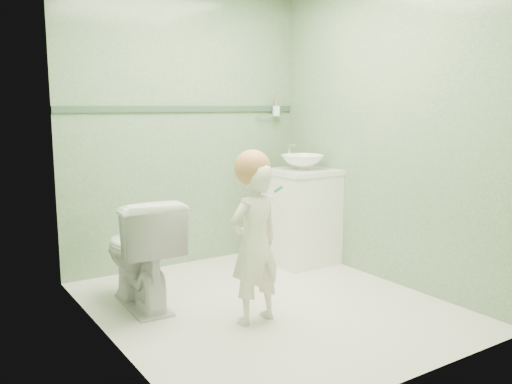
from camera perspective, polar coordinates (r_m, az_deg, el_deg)
ground at (r=3.84m, az=1.25°, el=-11.88°), size 2.50×2.50×0.00m
room_shell at (r=3.59m, az=1.32°, el=6.32°), size 2.50×2.54×2.40m
trim_stripe at (r=4.66m, az=-7.43°, el=8.74°), size 2.20×0.02×0.05m
vanity at (r=4.75m, az=4.87°, el=-2.77°), size 0.52×0.50×0.80m
counter at (r=4.68m, az=4.94°, el=2.15°), size 0.54×0.52×0.04m
basin at (r=4.67m, az=4.95°, el=3.17°), size 0.37×0.37×0.13m
faucet at (r=4.81m, az=3.60°, el=4.32°), size 0.03×0.13×0.18m
cup_holder at (r=5.06m, az=2.09°, el=8.63°), size 0.26×0.07×0.21m
toilet at (r=3.79m, az=-12.20°, el=-6.25°), size 0.46×0.77×0.77m
toddler at (r=3.41m, az=-0.15°, el=-5.50°), size 0.40×0.29×1.03m
hair_cap at (r=3.34m, az=-0.38°, el=2.57°), size 0.23×0.23×0.23m
teal_toothbrush at (r=3.29m, az=2.23°, el=0.34°), size 0.11×0.14×0.08m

